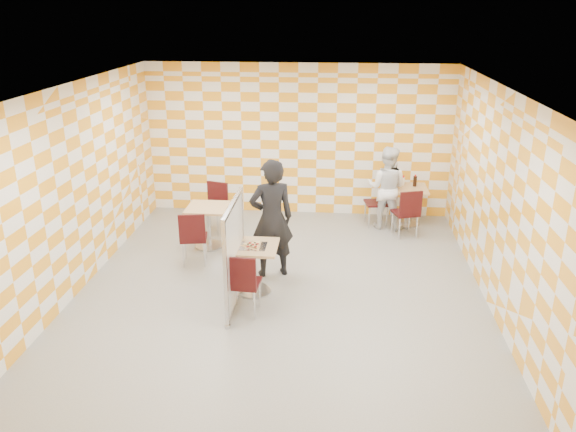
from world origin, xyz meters
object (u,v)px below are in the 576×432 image
object	(u,v)px
main_table	(254,261)
man_dark	(272,219)
soda_bottle	(415,181)
sport_bottle	(403,181)
second_table	(408,199)
chair_empty_near	(193,235)
man_white	(387,188)
chair_empty_far	(215,203)
chair_main_front	(243,280)
chair_second_front	(408,210)
chair_second_side	(382,198)
empty_table	(208,220)
partition	(234,254)

from	to	relation	value
main_table	man_dark	bearing A→B (deg)	72.44
soda_bottle	sport_bottle	bearing A→B (deg)	171.69
second_table	chair_empty_near	size ratio (longest dim) A/B	0.81
man_white	soda_bottle	xyz separation A→B (m)	(0.56, 0.28, 0.06)
main_table	soda_bottle	bearing A→B (deg)	49.20
chair_empty_near	chair_empty_far	world-z (taller)	same
chair_main_front	man_dark	size ratio (longest dim) A/B	0.49
chair_second_front	man_white	bearing A→B (deg)	125.36
chair_second_side	man_white	bearing A→B (deg)	-56.85
chair_empty_near	soda_bottle	distance (m)	4.43
chair_empty_near	chair_second_side	bearing A→B (deg)	33.78
second_table	chair_second_front	world-z (taller)	chair_second_front
chair_second_side	man_white	world-z (taller)	man_white
man_white	second_table	bearing A→B (deg)	-141.34
man_dark	sport_bottle	bearing A→B (deg)	-151.47
empty_table	chair_empty_near	bearing A→B (deg)	-95.13
partition	sport_bottle	world-z (taller)	partition
second_table	chair_second_front	bearing A→B (deg)	-96.33
partition	man_white	size ratio (longest dim) A/B	0.98
main_table	sport_bottle	bearing A→B (deg)	51.91
main_table	chair_second_side	bearing A→B (deg)	55.07
chair_main_front	sport_bottle	xyz separation A→B (m)	(2.50, 3.82, 0.29)
empty_table	partition	distance (m)	2.16
sport_bottle	soda_bottle	xyz separation A→B (m)	(0.22, -0.03, 0.01)
chair_second_side	chair_empty_far	world-z (taller)	same
second_table	soda_bottle	world-z (taller)	soda_bottle
chair_empty_far	sport_bottle	world-z (taller)	sport_bottle
main_table	chair_empty_far	bearing A→B (deg)	114.42
second_table	partition	xyz separation A→B (m)	(-2.76, -3.38, 0.28)
second_table	man_white	distance (m)	0.55
empty_table	chair_main_front	distance (m)	2.49
main_table	chair_empty_far	world-z (taller)	chair_empty_far
main_table	chair_empty_far	distance (m)	2.60
sport_bottle	partition	bearing A→B (deg)	-127.14
main_table	chair_main_front	size ratio (longest dim) A/B	0.81
chair_empty_far	soda_bottle	size ratio (longest dim) A/B	4.02
partition	chair_main_front	bearing A→B (deg)	-62.86
second_table	chair_empty_far	world-z (taller)	chair_empty_far
chair_main_front	man_white	size ratio (longest dim) A/B	0.58
man_dark	soda_bottle	size ratio (longest dim) A/B	8.19
empty_table	man_dark	xyz separation A→B (m)	(1.23, -0.98, 0.43)
chair_main_front	man_white	world-z (taller)	man_white
partition	soda_bottle	bearing A→B (deg)	50.38
chair_second_front	man_dark	distance (m)	2.87
main_table	chair_empty_near	bearing A→B (deg)	143.63
chair_second_side	man_dark	bearing A→B (deg)	-128.66
partition	sport_bottle	distance (m)	4.40
empty_table	chair_main_front	xyz separation A→B (m)	(0.99, -2.29, 0.04)
chair_second_front	chair_second_side	bearing A→B (deg)	124.97
second_table	man_white	world-z (taller)	man_white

